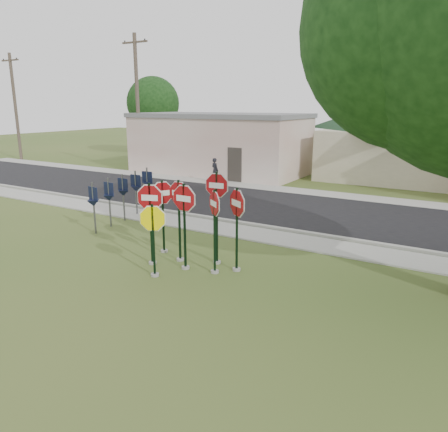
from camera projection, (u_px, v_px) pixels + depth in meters
The scene contains 20 objects.
ground at pixel (154, 282), 12.23m from camera, with size 120.00×120.00×0.00m, color #3E5921.
sidewalk_near at pixel (247, 233), 16.78m from camera, with size 60.00×1.60×0.06m, color gray.
road at pixel (292, 210), 20.51m from camera, with size 60.00×7.00×0.04m, color black.
sidewalk_far at pixel (322, 194), 24.07m from camera, with size 60.00×1.60×0.06m, color gray.
curb at pixel (259, 226), 17.60m from camera, with size 60.00×0.20×0.14m, color gray.
stop_sign_center at pixel (184, 214), 12.78m from camera, with size 1.10×0.24×2.73m.
stop_sign_yellow at pixel (153, 232), 12.31m from camera, with size 0.91×0.52×2.24m.
stop_sign_left at pixel (150, 212), 13.19m from camera, with size 1.06×0.40×2.67m.
stop_sign_right at pixel (214, 221), 12.49m from camera, with size 0.81×0.61×2.60m.
stop_sign_back_right at pixel (217, 205), 13.19m from camera, with size 1.03×0.24×2.99m.
stop_sign_back_left at pixel (179, 210), 13.47m from camera, with size 1.01×0.24×2.70m.
stop_sign_far_right at pixel (237, 217), 12.65m from camera, with size 0.97×0.60×2.63m.
stop_sign_far_left at pixel (163, 206), 14.30m from camera, with size 0.54×0.93×2.55m.
route_sign_row at pixel (123, 192), 18.36m from camera, with size 1.43×4.63×2.00m.
building_stucco at pixel (219, 143), 31.11m from camera, with size 12.20×6.20×4.20m.
building_house at pixel (394, 123), 28.55m from camera, with size 11.60×11.60×6.20m.
utility_pole_near at pixel (138, 102), 30.60m from camera, with size 2.20×0.26×9.50m.
utility_pole_far at pixel (15, 105), 37.67m from camera, with size 2.20×0.26×9.00m.
bg_tree_left at pixel (153, 103), 40.92m from camera, with size 4.90×4.90×7.35m.
pedestrian at pixel (215, 170), 27.11m from camera, with size 0.56×0.37×1.54m, color black.
Camera 1 is at (7.56, -8.73, 4.85)m, focal length 35.00 mm.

